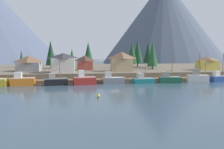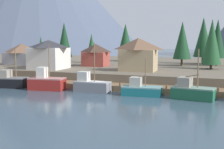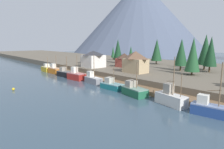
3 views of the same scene
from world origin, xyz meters
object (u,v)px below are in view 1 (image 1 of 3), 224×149
(fishing_boat_red, at_px, (84,80))
(conifer_near_left, at_px, (22,57))
(house_red, at_px, (85,63))
(conifer_near_right, at_px, (51,53))
(conifer_back_right, at_px, (148,52))
(fishing_boat_black, at_px, (55,81))
(house_grey, at_px, (29,63))
(conifer_back_left, at_px, (72,57))
(fishing_boat_green, at_px, (169,79))
(conifer_far_left, at_px, (132,53))
(fishing_boat_white, at_px, (197,78))
(conifer_mid_left, at_px, (138,51))
(fishing_boat_teal, at_px, (143,80))
(house_white, at_px, (63,63))
(fishing_boat_grey, at_px, (113,80))
(house_tan, at_px, (122,61))
(fishing_boat_blue, at_px, (220,78))
(channel_buoy, at_px, (98,96))
(conifer_mid_right, at_px, (88,53))
(conifer_centre, at_px, (153,54))
(house_yellow, at_px, (207,63))

(fishing_boat_red, xyz_separation_m, conifer_near_left, (-25.81, 38.79, 5.54))
(house_red, height_order, conifer_near_right, conifer_near_right)
(fishing_boat_red, relative_size, conifer_back_right, 0.71)
(fishing_boat_black, distance_m, house_grey, 22.10)
(fishing_boat_red, xyz_separation_m, conifer_back_left, (-4.09, 30.03, 5.72))
(conifer_back_left, bearing_deg, fishing_boat_green, -45.54)
(conifer_far_left, bearing_deg, conifer_near_left, 167.34)
(fishing_boat_white, bearing_deg, conifer_mid_left, 114.45)
(fishing_boat_teal, distance_m, fishing_boat_white, 17.25)
(conifer_far_left, bearing_deg, conifer_back_right, 23.59)
(fishing_boat_green, bearing_deg, conifer_near_left, 152.19)
(house_white, bearing_deg, house_red, 52.89)
(fishing_boat_grey, xyz_separation_m, house_white, (-14.82, 10.82, 4.55))
(fishing_boat_red, xyz_separation_m, house_grey, (-18.78, 18.88, 3.94))
(conifer_mid_left, bearing_deg, conifer_far_left, -119.49)
(house_red, bearing_deg, conifer_back_left, 118.89)
(house_tan, bearing_deg, fishing_boat_blue, -24.93)
(fishing_boat_green, distance_m, conifer_back_left, 42.48)
(conifer_near_right, bearing_deg, fishing_boat_blue, -28.63)
(house_grey, distance_m, conifer_near_right, 13.29)
(fishing_boat_green, distance_m, channel_buoy, 30.16)
(fishing_boat_black, height_order, house_grey, house_grey)
(conifer_mid_right, bearing_deg, conifer_far_left, -31.12)
(house_white, xyz_separation_m, conifer_near_left, (-19.39, 27.28, 1.14))
(fishing_boat_green, distance_m, fishing_boat_white, 9.21)
(fishing_boat_grey, bearing_deg, conifer_near_right, 127.61)
(fishing_boat_black, bearing_deg, channel_buoy, -70.04)
(house_grey, bearing_deg, fishing_boat_white, -19.24)
(conifer_centre, height_order, channel_buoy, conifer_centre)
(conifer_near_left, bearing_deg, house_tan, -32.73)
(fishing_boat_blue, height_order, channel_buoy, fishing_boat_blue)
(conifer_far_left, bearing_deg, conifer_centre, -40.18)
(fishing_boat_blue, bearing_deg, conifer_mid_right, 125.53)
(channel_buoy, bearing_deg, house_yellow, 37.88)
(fishing_boat_grey, bearing_deg, conifer_back_left, 115.21)
(fishing_boat_grey, bearing_deg, conifer_near_left, 134.07)
(fishing_boat_white, distance_m, conifer_back_right, 33.12)
(house_red, height_order, channel_buoy, house_red)
(conifer_centre, bearing_deg, conifer_near_left, 163.02)
(house_grey, relative_size, conifer_back_left, 1.01)
(channel_buoy, bearing_deg, fishing_boat_red, 96.93)
(house_red, bearing_deg, house_yellow, -8.20)
(fishing_boat_black, height_order, fishing_boat_red, fishing_boat_red)
(conifer_back_right, bearing_deg, conifer_mid_right, 164.50)
(conifer_near_right, bearing_deg, house_grey, -119.35)
(fishing_boat_green, relative_size, conifer_near_left, 1.02)
(fishing_boat_white, height_order, channel_buoy, fishing_boat_white)
(conifer_back_left, height_order, conifer_back_right, conifer_back_right)
(fishing_boat_black, bearing_deg, conifer_back_left, 74.72)
(conifer_far_left, bearing_deg, conifer_near_right, 177.10)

